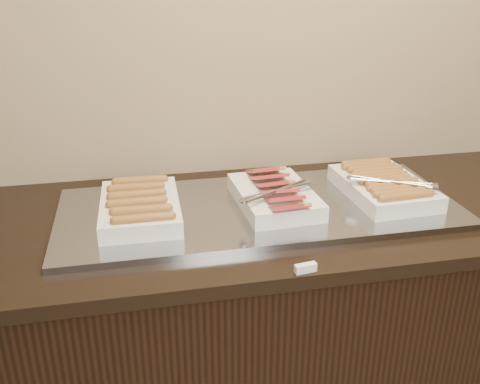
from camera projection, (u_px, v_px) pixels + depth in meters
The scene contains 6 objects.
counter at pixel (264, 330), 1.81m from camera, with size 2.06×0.76×0.90m.
warming_tray at pixel (260, 208), 1.63m from camera, with size 1.20×0.50×0.02m, color #92949F.
dish_left at pixel (140, 207), 1.54m from camera, with size 0.23×0.34×0.07m.
dish_center at pixel (275, 195), 1.61m from camera, with size 0.27×0.35×0.09m.
dish_right at pixel (384, 185), 1.68m from camera, with size 0.26×0.36×0.08m.
label_holder at pixel (306, 268), 1.31m from camera, with size 0.05×0.02×0.02m, color silver.
Camera 1 is at (-0.38, 0.70, 1.60)m, focal length 40.00 mm.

